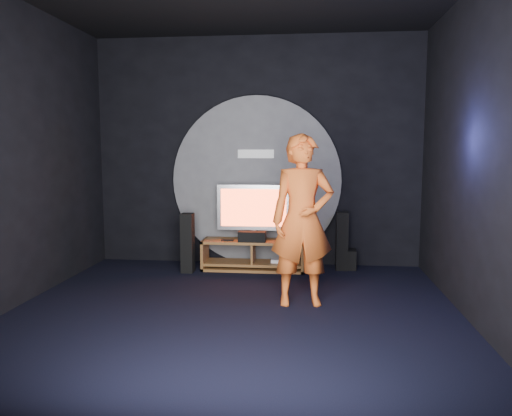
{
  "coord_description": "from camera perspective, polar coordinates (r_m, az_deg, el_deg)",
  "views": [
    {
      "loc": [
        0.82,
        -5.2,
        1.8
      ],
      "look_at": [
        0.15,
        1.05,
        1.05
      ],
      "focal_mm": 35.0,
      "sensor_mm": 36.0,
      "label": 1
    }
  ],
  "objects": [
    {
      "name": "media_console",
      "position": [
        7.47,
        -0.27,
        -5.6
      ],
      "size": [
        1.51,
        0.45,
        0.45
      ],
      "color": "brown",
      "rests_on": "ground"
    },
    {
      "name": "tv",
      "position": [
        7.42,
        -0.27,
        -0.19
      ],
      "size": [
        1.09,
        0.22,
        0.82
      ],
      "color": "#B1B1B8",
      "rests_on": "media_console"
    },
    {
      "name": "left_wall",
      "position": [
        6.17,
        -26.55,
        5.62
      ],
      "size": [
        0.04,
        5.0,
        3.5
      ],
      "primitive_type": "cube",
      "color": "black",
      "rests_on": "ground"
    },
    {
      "name": "player",
      "position": [
        5.73,
        5.34,
        -1.4
      ],
      "size": [
        0.78,
        0.57,
        1.97
      ],
      "primitive_type": "imported",
      "rotation": [
        0.0,
        0.0,
        0.15
      ],
      "color": "#C9511B",
      "rests_on": "ground"
    },
    {
      "name": "subwoofer",
      "position": [
        7.65,
        10.32,
        -5.78
      ],
      "size": [
        0.27,
        0.27,
        0.29
      ],
      "primitive_type": "cube",
      "color": "black",
      "rests_on": "ground"
    },
    {
      "name": "floor",
      "position": [
        5.56,
        -2.73,
        -12.09
      ],
      "size": [
        5.0,
        5.0,
        0.0
      ],
      "primitive_type": "plane",
      "color": "black",
      "rests_on": "ground"
    },
    {
      "name": "remote",
      "position": [
        7.35,
        -3.28,
        -3.7
      ],
      "size": [
        0.18,
        0.05,
        0.02
      ],
      "primitive_type": "cube",
      "color": "black",
      "rests_on": "media_console"
    },
    {
      "name": "front_wall",
      "position": [
        2.82,
        -10.84,
        5.64
      ],
      "size": [
        5.0,
        0.04,
        3.5
      ],
      "primitive_type": "cube",
      "color": "black",
      "rests_on": "ground"
    },
    {
      "name": "center_speaker",
      "position": [
        7.26,
        -0.46,
        -3.3
      ],
      "size": [
        0.4,
        0.15,
        0.15
      ],
      "primitive_type": "cube",
      "color": "black",
      "rests_on": "media_console"
    },
    {
      "name": "wall_disc_panel",
      "position": [
        7.7,
        0.03,
        3.1
      ],
      "size": [
        2.6,
        0.11,
        2.6
      ],
      "color": "#515156",
      "rests_on": "ground"
    },
    {
      "name": "right_wall",
      "position": [
        5.46,
        24.18,
        5.68
      ],
      "size": [
        0.04,
        5.0,
        3.5
      ],
      "primitive_type": "cube",
      "color": "black",
      "rests_on": "ground"
    },
    {
      "name": "tower_speaker_left",
      "position": [
        7.35,
        -7.82,
        -3.97
      ],
      "size": [
        0.17,
        0.19,
        0.87
      ],
      "primitive_type": "cube",
      "color": "black",
      "rests_on": "ground"
    },
    {
      "name": "tower_speaker_right",
      "position": [
        7.53,
        9.81,
        -3.74
      ],
      "size": [
        0.17,
        0.19,
        0.87
      ],
      "primitive_type": "cube",
      "color": "black",
      "rests_on": "ground"
    },
    {
      "name": "back_wall",
      "position": [
        7.74,
        0.07,
        6.44
      ],
      "size": [
        5.0,
        0.04,
        3.5
      ],
      "primitive_type": "cube",
      "color": "black",
      "rests_on": "ground"
    }
  ]
}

